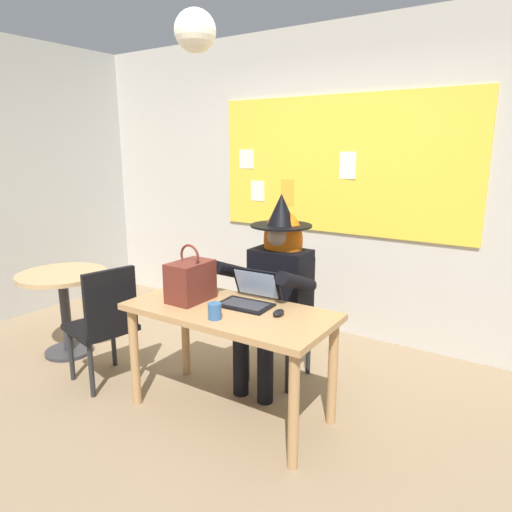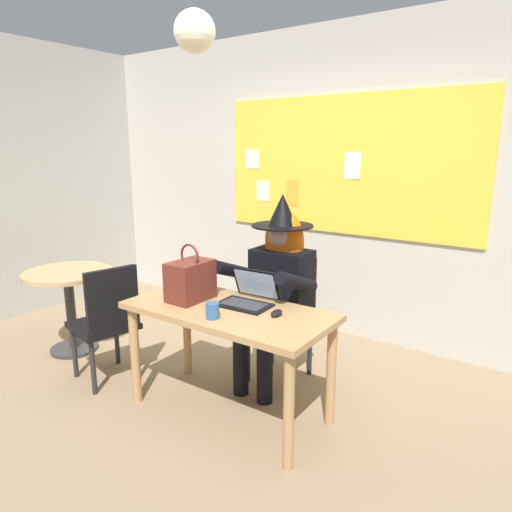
{
  "view_description": "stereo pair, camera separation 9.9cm",
  "coord_description": "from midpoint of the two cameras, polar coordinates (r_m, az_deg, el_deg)",
  "views": [
    {
      "loc": [
        1.69,
        -2.08,
        1.71
      ],
      "look_at": [
        0.04,
        0.4,
        1.0
      ],
      "focal_mm": 32.5,
      "sensor_mm": 36.0,
      "label": 1
    },
    {
      "loc": [
        1.78,
        -2.03,
        1.71
      ],
      "look_at": [
        0.04,
        0.4,
        1.0
      ],
      "focal_mm": 32.5,
      "sensor_mm": 36.0,
      "label": 2
    }
  ],
  "objects": [
    {
      "name": "ground_plane",
      "position": [
        3.19,
        -4.06,
        -19.18
      ],
      "size": [
        24.0,
        24.0,
        0.0
      ],
      "primitive_type": "plane",
      "color": "#937A5B"
    },
    {
      "name": "wall_back_bulletin",
      "position": [
        4.26,
        11.59,
        8.69
      ],
      "size": [
        5.81,
        1.91,
        2.75
      ],
      "color": "beige",
      "rests_on": "ground"
    },
    {
      "name": "desk_main",
      "position": [
        2.95,
        -2.47,
        -8.31
      ],
      "size": [
        1.33,
        0.65,
        0.72
      ],
      "rotation": [
        0.0,
        0.0,
        0.02
      ],
      "color": "tan",
      "rests_on": "ground"
    },
    {
      "name": "chair_at_desk",
      "position": [
        3.51,
        4.44,
        -6.54
      ],
      "size": [
        0.44,
        0.44,
        0.92
      ],
      "rotation": [
        0.0,
        0.0,
        -1.53
      ],
      "color": "black",
      "rests_on": "ground"
    },
    {
      "name": "person_costumed",
      "position": [
        3.32,
        3.49,
        -2.69
      ],
      "size": [
        0.6,
        0.69,
        1.39
      ],
      "rotation": [
        0.0,
        0.0,
        -1.54
      ],
      "color": "black",
      "rests_on": "ground"
    },
    {
      "name": "laptop",
      "position": [
        2.99,
        0.06,
        -4.99
      ],
      "size": [
        0.35,
        0.32,
        0.22
      ],
      "rotation": [
        0.0,
        0.0,
        0.06
      ],
      "color": "black",
      "rests_on": "desk_main"
    },
    {
      "name": "computer_mouse",
      "position": [
        2.79,
        3.57,
        -7.02
      ],
      "size": [
        0.07,
        0.11,
        0.03
      ],
      "primitive_type": "ellipsoid",
      "rotation": [
        0.0,
        0.0,
        0.15
      ],
      "color": "black",
      "rests_on": "desk_main"
    },
    {
      "name": "handbag",
      "position": [
        3.06,
        -7.16,
        -2.96
      ],
      "size": [
        0.2,
        0.3,
        0.38
      ],
      "rotation": [
        0.0,
        0.0,
        0.19
      ],
      "color": "maroon",
      "rests_on": "desk_main"
    },
    {
      "name": "coffee_mug",
      "position": [
        2.74,
        -4.34,
        -6.73
      ],
      "size": [
        0.08,
        0.08,
        0.09
      ],
      "primitive_type": "cylinder",
      "color": "#336099",
      "rests_on": "desk_main"
    },
    {
      "name": "side_table_round",
      "position": [
        4.18,
        -21.38,
        -4.22
      ],
      "size": [
        0.71,
        0.71,
        0.71
      ],
      "color": "tan",
      "rests_on": "ground"
    },
    {
      "name": "chair_spare_by_window",
      "position": [
        3.53,
        -17.04,
        -7.37
      ],
      "size": [
        0.5,
        0.5,
        0.89
      ],
      "rotation": [
        0.0,
        0.0,
        2.92
      ],
      "color": "black",
      "rests_on": "ground"
    }
  ]
}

